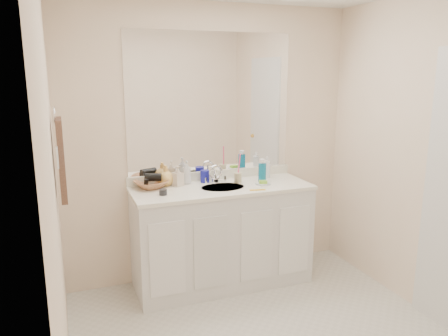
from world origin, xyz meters
name	(u,v)px	position (x,y,z in m)	size (l,w,h in m)	color
wall_back	(211,144)	(0.00, 1.30, 1.20)	(2.60, 0.02, 2.40)	#FCE3C5
wall_left	(54,198)	(-1.30, 0.00, 1.20)	(0.02, 2.60, 2.40)	#FCE3C5
wall_right	(442,161)	(1.30, 0.00, 1.20)	(0.02, 2.60, 2.40)	#FCE3C5
vanity_cabinet	(222,237)	(0.00, 1.02, 0.42)	(1.50, 0.55, 0.85)	white
countertop	(222,188)	(0.00, 1.02, 0.86)	(1.52, 0.57, 0.03)	white
backsplash	(212,175)	(0.00, 1.29, 0.92)	(1.52, 0.03, 0.08)	white
sink_basin	(223,188)	(0.00, 1.00, 0.87)	(0.37, 0.37, 0.02)	beige
faucet	(216,176)	(0.00, 1.18, 0.94)	(0.02, 0.02, 0.11)	silver
mirror	(211,103)	(0.00, 1.29, 1.56)	(1.48, 0.01, 1.20)	white
blue_mug	(205,176)	(-0.09, 1.21, 0.93)	(0.08, 0.08, 0.11)	#151690
tan_cup	(238,178)	(0.18, 1.10, 0.92)	(0.06, 0.06, 0.09)	#C7BA8C
toothbrush	(239,166)	(0.19, 1.10, 1.03)	(0.01, 0.01, 0.22)	#FF4376
mouthwash_bottle	(262,173)	(0.39, 1.06, 0.96)	(0.07, 0.07, 0.16)	#0C6790
clear_pump_bottle	(267,169)	(0.49, 1.17, 0.96)	(0.06, 0.06, 0.16)	white
soap_dish	(263,184)	(0.35, 0.95, 0.89)	(0.10, 0.08, 0.01)	silver
green_soap	(263,182)	(0.35, 0.95, 0.90)	(0.07, 0.05, 0.02)	#87CA31
orange_comb	(258,190)	(0.23, 0.81, 0.88)	(0.13, 0.03, 0.01)	gold
dark_jar	(163,192)	(-0.52, 0.95, 0.90)	(0.06, 0.06, 0.04)	black
soap_bottle_white	(187,172)	(-0.25, 1.22, 0.98)	(0.08, 0.08, 0.20)	silver
soap_bottle_cream	(178,176)	(-0.34, 1.18, 0.97)	(0.08, 0.08, 0.17)	beige
soap_bottle_yellow	(166,176)	(-0.43, 1.22, 0.97)	(0.14, 0.14, 0.17)	#EDB85C
wicker_basket	(151,184)	(-0.57, 1.19, 0.91)	(0.26, 0.26, 0.06)	#9A613E
hair_dryer	(153,177)	(-0.55, 1.19, 0.97)	(0.07, 0.07, 0.14)	black
towel_ring	(54,115)	(-1.27, 0.77, 1.55)	(0.11, 0.11, 0.01)	silver
hand_towel	(61,159)	(-1.25, 0.77, 1.25)	(0.04, 0.32, 0.55)	#3F2B21
switch_plate	(57,158)	(-1.27, 0.57, 1.30)	(0.01, 0.09, 0.13)	white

